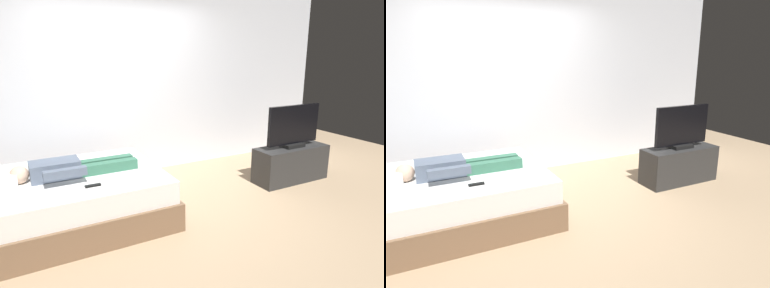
{
  "view_description": "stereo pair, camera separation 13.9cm",
  "coord_description": "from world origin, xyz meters",
  "views": [
    {
      "loc": [
        -1.47,
        -3.32,
        1.79
      ],
      "look_at": [
        0.48,
        0.25,
        0.69
      ],
      "focal_mm": 31.9,
      "sensor_mm": 36.0,
      "label": 1
    },
    {
      "loc": [
        -1.35,
        -3.39,
        1.79
      ],
      "look_at": [
        0.48,
        0.25,
        0.69
      ],
      "focal_mm": 31.9,
      "sensor_mm": 36.0,
      "label": 2
    }
  ],
  "objects": [
    {
      "name": "ground_plane",
      "position": [
        0.0,
        0.0,
        0.0
      ],
      "size": [
        10.0,
        10.0,
        0.0
      ],
      "primitive_type": "plane",
      "color": "tan"
    },
    {
      "name": "back_wall",
      "position": [
        0.4,
        1.51,
        1.4
      ],
      "size": [
        6.4,
        0.1,
        2.8
      ],
      "primitive_type": "cube",
      "color": "silver",
      "rests_on": "ground"
    },
    {
      "name": "bed",
      "position": [
        -1.02,
        0.25,
        0.26
      ],
      "size": [
        2.02,
        1.52,
        0.54
      ],
      "color": "brown",
      "rests_on": "ground"
    },
    {
      "name": "person",
      "position": [
        -0.99,
        0.22,
        0.62
      ],
      "size": [
        1.26,
        0.46,
        0.18
      ],
      "color": "slate",
      "rests_on": "bed"
    },
    {
      "name": "remote",
      "position": [
        -0.84,
        -0.18,
        0.55
      ],
      "size": [
        0.15,
        0.04,
        0.02
      ],
      "primitive_type": "cube",
      "color": "black",
      "rests_on": "bed"
    },
    {
      "name": "tv_stand",
      "position": [
        1.98,
        0.06,
        0.25
      ],
      "size": [
        1.1,
        0.4,
        0.5
      ],
      "primitive_type": "cube",
      "color": "#2D2D2D",
      "rests_on": "ground"
    },
    {
      "name": "tv",
      "position": [
        1.98,
        0.06,
        0.78
      ],
      "size": [
        0.88,
        0.2,
        0.59
      ],
      "color": "black",
      "rests_on": "tv_stand"
    }
  ]
}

